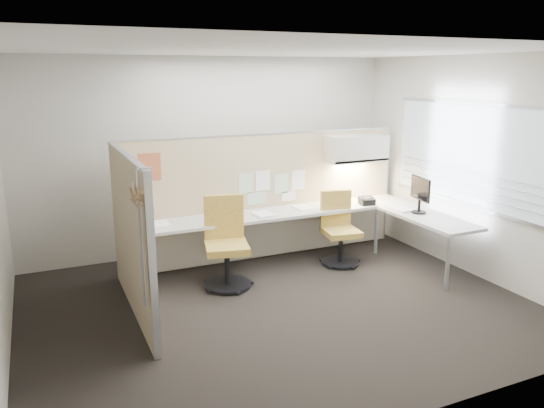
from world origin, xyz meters
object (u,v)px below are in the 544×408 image
chair_left (226,245)px  chair_right (339,231)px  desk (305,221)px  phone (367,201)px  monitor (420,193)px

chair_left → chair_right: bearing=16.3°
desk → chair_left: chair_left is taller
chair_right → desk: bearing=163.3°
phone → chair_left: bearing=-163.7°
chair_left → monitor: size_ratio=2.24×
chair_left → chair_right: 1.69m
chair_right → phone: 0.68m
desk → monitor: (1.37, -0.70, 0.41)m
chair_right → phone: size_ratio=4.21×
desk → monitor: bearing=-27.0°
desk → chair_left: bearing=-166.2°
chair_left → phone: chair_left is taller
chair_right → monitor: (0.94, -0.49, 0.55)m
desk → chair_right: 0.50m
chair_left → phone: 2.29m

